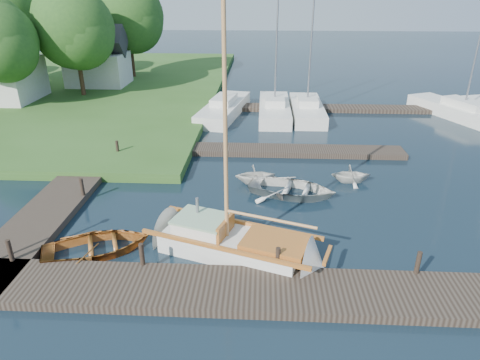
{
  "coord_description": "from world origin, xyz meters",
  "views": [
    {
      "loc": [
        0.87,
        -16.67,
        8.82
      ],
      "look_at": [
        0.0,
        0.0,
        1.2
      ],
      "focal_mm": 32.0,
      "sensor_mm": 36.0,
      "label": 1
    }
  ],
  "objects_px": {
    "mooring_post_3": "(418,263)",
    "mooring_post_5": "(117,148)",
    "tree_4": "(2,16)",
    "marina_boat_5": "(463,112)",
    "tender_d": "(351,173)",
    "sailboat": "(236,245)",
    "dinghy": "(97,243)",
    "house_c": "(97,61)",
    "mooring_post_4": "(82,187)",
    "tree_7": "(128,16)",
    "mooring_post_0": "(10,250)",
    "marina_boat_0": "(224,107)",
    "marina_boat_1": "(274,108)",
    "mooring_post_2": "(278,258)",
    "marina_boat_2": "(307,108)",
    "tender_b": "(255,173)",
    "tree_3": "(74,27)",
    "tender_c": "(292,187)",
    "mooring_post_1": "(142,254)"
  },
  "relations": [
    {
      "from": "tender_d",
      "to": "marina_boat_2",
      "type": "xyz_separation_m",
      "value": [
        -1.11,
        11.64,
        0.08
      ]
    },
    {
      "from": "marina_boat_2",
      "to": "tender_c",
      "type": "bearing_deg",
      "value": 172.17
    },
    {
      "from": "house_c",
      "to": "tree_4",
      "type": "xyz_separation_m",
      "value": [
        -8.0,
        0.05,
        3.79
      ]
    },
    {
      "from": "sailboat",
      "to": "dinghy",
      "type": "distance_m",
      "value": 5.02
    },
    {
      "from": "tender_c",
      "to": "house_c",
      "type": "xyz_separation_m",
      "value": [
        -16.33,
        20.9,
        2.17
      ]
    },
    {
      "from": "mooring_post_4",
      "to": "tree_3",
      "type": "xyz_separation_m",
      "value": [
        -7.0,
        18.05,
        5.11
      ]
    },
    {
      "from": "mooring_post_2",
      "to": "tree_4",
      "type": "distance_m",
      "value": 36.28
    },
    {
      "from": "dinghy",
      "to": "house_c",
      "type": "bearing_deg",
      "value": -3.33
    },
    {
      "from": "mooring_post_2",
      "to": "marina_boat_1",
      "type": "relative_size",
      "value": 0.07
    },
    {
      "from": "tender_b",
      "to": "marina_boat_5",
      "type": "bearing_deg",
      "value": -59.78
    },
    {
      "from": "marina_boat_0",
      "to": "tree_4",
      "type": "distance_m",
      "value": 22.3
    },
    {
      "from": "mooring_post_3",
      "to": "mooring_post_5",
      "type": "bearing_deg",
      "value": 142.43
    },
    {
      "from": "mooring_post_2",
      "to": "marina_boat_2",
      "type": "bearing_deg",
      "value": 82.08
    },
    {
      "from": "marina_boat_2",
      "to": "house_c",
      "type": "bearing_deg",
      "value": 67.31
    },
    {
      "from": "mooring_post_4",
      "to": "tender_d",
      "type": "distance_m",
      "value": 12.6
    },
    {
      "from": "tender_d",
      "to": "house_c",
      "type": "relative_size",
      "value": 0.36
    },
    {
      "from": "dinghy",
      "to": "marina_boat_0",
      "type": "height_order",
      "value": "marina_boat_0"
    },
    {
      "from": "marina_boat_1",
      "to": "marina_boat_2",
      "type": "distance_m",
      "value": 2.39
    },
    {
      "from": "mooring_post_4",
      "to": "marina_boat_1",
      "type": "xyz_separation_m",
      "value": [
        8.8,
        14.35,
        -0.13
      ]
    },
    {
      "from": "tree_4",
      "to": "marina_boat_5",
      "type": "bearing_deg",
      "value": -12.11
    },
    {
      "from": "mooring_post_1",
      "to": "marina_boat_0",
      "type": "relative_size",
      "value": 0.07
    },
    {
      "from": "mooring_post_4",
      "to": "marina_boat_1",
      "type": "distance_m",
      "value": 16.83
    },
    {
      "from": "tender_d",
      "to": "marina_boat_5",
      "type": "bearing_deg",
      "value": -42.93
    },
    {
      "from": "marina_boat_1",
      "to": "tree_4",
      "type": "bearing_deg",
      "value": 72.15
    },
    {
      "from": "mooring_post_0",
      "to": "dinghy",
      "type": "bearing_deg",
      "value": 22.62
    },
    {
      "from": "mooring_post_4",
      "to": "tree_7",
      "type": "xyz_separation_m",
      "value": [
        -5.0,
        26.05,
        5.5
      ]
    },
    {
      "from": "mooring_post_0",
      "to": "tender_b",
      "type": "bearing_deg",
      "value": 42.09
    },
    {
      "from": "tender_b",
      "to": "marina_boat_2",
      "type": "bearing_deg",
      "value": -24.83
    },
    {
      "from": "mooring_post_4",
      "to": "tree_7",
      "type": "height_order",
      "value": "tree_7"
    },
    {
      "from": "mooring_post_4",
      "to": "marina_boat_5",
      "type": "distance_m",
      "value": 26.38
    },
    {
      "from": "tender_b",
      "to": "marina_boat_5",
      "type": "distance_m",
      "value": 18.79
    },
    {
      "from": "mooring_post_5",
      "to": "dinghy",
      "type": "height_order",
      "value": "mooring_post_5"
    },
    {
      "from": "tender_d",
      "to": "marina_boat_1",
      "type": "distance_m",
      "value": 12.17
    },
    {
      "from": "tender_b",
      "to": "marina_boat_5",
      "type": "xyz_separation_m",
      "value": [
        14.7,
        11.7,
        0.05
      ]
    },
    {
      "from": "mooring_post_4",
      "to": "tender_c",
      "type": "height_order",
      "value": "mooring_post_4"
    },
    {
      "from": "dinghy",
      "to": "tree_4",
      "type": "bearing_deg",
      "value": 10.7
    },
    {
      "from": "mooring_post_4",
      "to": "tree_7",
      "type": "bearing_deg",
      "value": 100.86
    },
    {
      "from": "mooring_post_2",
      "to": "mooring_post_1",
      "type": "bearing_deg",
      "value": 180.0
    },
    {
      "from": "house_c",
      "to": "tree_7",
      "type": "bearing_deg",
      "value": 63.69
    },
    {
      "from": "mooring_post_2",
      "to": "marina_boat_0",
      "type": "height_order",
      "value": "marina_boat_0"
    },
    {
      "from": "sailboat",
      "to": "dinghy",
      "type": "bearing_deg",
      "value": -159.02
    },
    {
      "from": "tender_b",
      "to": "tender_d",
      "type": "xyz_separation_m",
      "value": [
        4.68,
        0.35,
        -0.02
      ]
    },
    {
      "from": "tender_b",
      "to": "marina_boat_5",
      "type": "height_order",
      "value": "marina_boat_5"
    },
    {
      "from": "mooring_post_5",
      "to": "house_c",
      "type": "bearing_deg",
      "value": 112.38
    },
    {
      "from": "mooring_post_0",
      "to": "marina_boat_0",
      "type": "relative_size",
      "value": 0.07
    },
    {
      "from": "sailboat",
      "to": "tender_d",
      "type": "height_order",
      "value": "sailboat"
    },
    {
      "from": "tree_4",
      "to": "mooring_post_0",
      "type": "bearing_deg",
      "value": -61.81
    },
    {
      "from": "mooring_post_0",
      "to": "mooring_post_5",
      "type": "height_order",
      "value": "same"
    },
    {
      "from": "tender_b",
      "to": "tree_4",
      "type": "bearing_deg",
      "value": 40.66
    },
    {
      "from": "tender_b",
      "to": "tree_3",
      "type": "relative_size",
      "value": 0.22
    }
  ]
}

